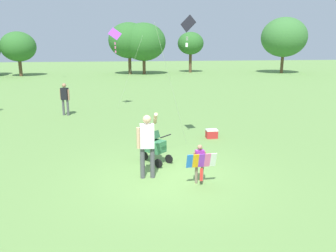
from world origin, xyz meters
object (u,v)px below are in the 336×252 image
Objects in this scene: stroller at (154,144)px; cooler_box at (212,134)px; kite_orange_delta at (116,38)px; kite_adult_black at (187,30)px; person_sitting_far at (65,97)px; child_with_butterfly_kite at (200,161)px; person_adult_flyer at (147,141)px.

cooler_box is (2.55, 2.54, -0.43)m from stroller.
cooler_box is (3.71, -6.58, -3.75)m from kite_orange_delta.
kite_adult_black is at bearing -71.05° from kite_orange_delta.
kite_adult_black reaches higher than person_sitting_far.
child_with_butterfly_kite is at bearing -62.72° from person_sitting_far.
stroller is at bearing -135.14° from cooler_box.
kite_adult_black is at bearing 85.40° from child_with_butterfly_kite.
person_adult_flyer reaches higher than person_sitting_far.
person_adult_flyer is at bearing 156.52° from child_with_butterfly_kite.
cooler_box is (1.48, 4.32, -0.47)m from child_with_butterfly_kite.
child_with_butterfly_kite is 2.08m from stroller.
person_adult_flyer is at bearing -85.15° from kite_orange_delta.
person_sitting_far is (-3.57, 8.96, -0.10)m from person_adult_flyer.
kite_orange_delta is at bearing 119.43° from cooler_box.
stroller is 0.22× the size of kite_adult_black.
stroller is 4.16m from kite_adult_black.
kite_orange_delta is at bearing 97.28° from stroller.
kite_adult_black is at bearing -148.03° from cooler_box.
person_sitting_far is at bearing 111.71° from person_adult_flyer.
stroller is 0.62× the size of person_sitting_far.
stroller is at bearing -127.07° from kite_adult_black.
person_sitting_far is at bearing 117.28° from child_with_butterfly_kite.
child_with_butterfly_kite reaches higher than cooler_box.
person_adult_flyer is 1.32m from stroller.
person_adult_flyer is 0.42× the size of kite_orange_delta.
cooler_box is at bearing 44.86° from stroller.
stroller is at bearing 120.89° from child_with_butterfly_kite.
person_sitting_far is (-3.86, 7.77, 0.38)m from stroller.
cooler_box is at bearing 71.03° from child_with_butterfly_kite.
kite_adult_black is (1.35, 1.79, 3.50)m from stroller.
person_sitting_far reaches higher than child_with_butterfly_kite.
child_with_butterfly_kite is 0.24× the size of kite_orange_delta.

